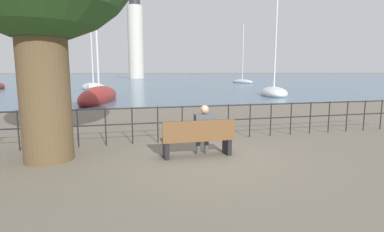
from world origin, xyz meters
TOP-DOWN VIEW (x-y plane):
  - ground_plane at (0.00, 0.00)m, footprint 1000.00×1000.00m
  - harbor_water at (0.00, 160.27)m, footprint 600.00×300.00m
  - park_bench at (0.00, -0.06)m, footprint 1.74×0.45m
  - seated_person_left at (0.18, 0.01)m, footprint 0.48×0.35m
  - promenade_railing at (0.00, 1.64)m, footprint 15.91×0.04m
  - sailboat_0 at (11.45, 16.42)m, footprint 3.70×5.48m
  - sailboat_1 at (20.91, 44.19)m, footprint 2.83×6.07m
  - sailboat_3 at (-2.90, 14.59)m, footprint 3.25×7.75m
  - sailboat_4 at (-4.20, 29.71)m, footprint 4.01×5.65m
  - harbor_lighthouse at (5.09, 88.79)m, footprint 4.70×4.70m

SIDE VIEW (x-z plane):
  - ground_plane at x=0.00m, z-range 0.00..0.00m
  - harbor_water at x=0.00m, z-range 0.00..0.01m
  - sailboat_0 at x=11.45m, z-range -4.13..4.68m
  - sailboat_1 at x=20.91m, z-range -5.11..5.70m
  - sailboat_4 at x=-4.20m, z-range -5.32..5.95m
  - sailboat_3 at x=-2.90m, z-range -4.20..4.88m
  - park_bench at x=0.00m, z-range -0.02..0.88m
  - seated_person_left at x=0.18m, z-range 0.06..1.30m
  - promenade_railing at x=0.00m, z-range 0.17..1.22m
  - harbor_lighthouse at x=5.09m, z-range -0.93..25.70m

